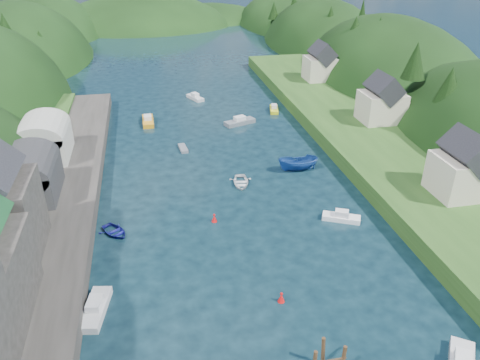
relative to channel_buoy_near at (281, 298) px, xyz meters
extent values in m
plane|color=black|center=(-0.39, 40.00, -0.48)|extent=(600.00, 600.00, 0.00)
ellipsoid|color=black|center=(-45.39, 108.00, -8.91)|extent=(44.00, 75.56, 48.19)
ellipsoid|color=black|center=(-45.39, 150.00, -7.30)|extent=(44.00, 75.56, 39.00)
ellipsoid|color=black|center=(44.61, 65.00, -8.88)|extent=(36.00, 75.56, 48.00)
ellipsoid|color=black|center=(44.61, 108.00, -8.26)|extent=(36.00, 75.56, 44.49)
ellipsoid|color=black|center=(44.61, 150.00, -6.78)|extent=(36.00, 75.56, 36.00)
ellipsoid|color=black|center=(-10.39, 160.00, -10.48)|extent=(80.00, 60.00, 44.00)
ellipsoid|color=black|center=(17.61, 170.00, -12.48)|extent=(70.00, 56.00, 36.00)
cone|color=black|center=(-39.88, 73.89, 8.03)|extent=(5.28, 5.28, 5.35)
cone|color=black|center=(-41.01, 84.90, 11.98)|extent=(4.77, 4.77, 6.84)
cone|color=black|center=(-35.23, 91.02, 7.94)|extent=(4.07, 4.07, 4.85)
cone|color=black|center=(-39.68, 108.67, 9.26)|extent=(4.56, 4.56, 8.06)
cone|color=black|center=(-42.89, 113.15, 7.61)|extent=(4.75, 4.75, 5.50)
cone|color=black|center=(-38.42, 123.61, 8.53)|extent=(4.27, 4.27, 7.30)
cone|color=black|center=(34.91, 29.57, 9.63)|extent=(5.29, 5.29, 6.96)
cone|color=black|center=(33.87, 38.42, 12.12)|extent=(4.07, 4.07, 6.22)
cone|color=black|center=(40.77, 51.63, 7.80)|extent=(3.40, 3.40, 6.03)
cone|color=black|center=(40.20, 64.54, 10.86)|extent=(4.94, 4.94, 8.61)
cone|color=black|center=(36.46, 68.54, 11.67)|extent=(5.25, 5.25, 6.21)
cone|color=black|center=(43.36, 80.47, 12.51)|extent=(3.36, 3.36, 9.05)
cone|color=black|center=(40.18, 93.10, 10.18)|extent=(4.57, 4.57, 7.01)
cone|color=black|center=(41.89, 106.10, 8.31)|extent=(3.59, 3.59, 5.70)
cone|color=black|center=(38.17, 119.88, 10.95)|extent=(4.14, 4.14, 5.67)
cone|color=black|center=(33.75, 128.20, 7.97)|extent=(3.83, 3.83, 5.59)
cube|color=#2D2B28|center=(-24.39, 10.00, 0.52)|extent=(12.00, 110.00, 2.00)
cube|color=#2D2B28|center=(-26.39, 11.00, 5.52)|extent=(7.00, 8.00, 8.00)
cube|color=#2D2D30|center=(-26.39, 23.00, 3.52)|extent=(7.00, 9.00, 4.00)
cylinder|color=#2D2D30|center=(-26.39, 23.00, 5.52)|extent=(7.00, 9.00, 7.00)
cube|color=#B2B2A8|center=(-26.39, 35.00, 3.52)|extent=(7.00, 9.00, 4.00)
cylinder|color=#B2B2A8|center=(-26.39, 35.00, 5.52)|extent=(7.00, 9.00, 7.00)
cube|color=#234719|center=(24.61, 30.00, 0.72)|extent=(16.00, 120.00, 2.40)
cube|color=beige|center=(26.61, 12.00, 4.42)|extent=(7.00, 6.00, 5.00)
cube|color=black|center=(26.61, 12.00, 7.76)|extent=(5.15, 6.24, 5.15)
cube|color=beige|center=(28.61, 38.00, 4.42)|extent=(7.00, 6.00, 5.00)
cube|color=black|center=(28.61, 38.00, 7.76)|extent=(5.15, 6.24, 5.15)
cube|color=beige|center=(27.61, 65.00, 4.42)|extent=(7.00, 6.00, 5.00)
cube|color=black|center=(27.61, 65.00, 7.76)|extent=(5.15, 6.24, 5.15)
cylinder|color=#382314|center=(1.26, -7.78, 0.66)|extent=(0.32, 0.32, 3.47)
cone|color=red|center=(0.00, 0.00, -0.03)|extent=(0.70, 0.70, 0.90)
sphere|color=red|center=(0.00, 0.00, 0.47)|extent=(0.30, 0.30, 0.30)
cone|color=red|center=(-4.16, 15.30, -0.03)|extent=(0.70, 0.70, 0.90)
sphere|color=red|center=(-4.16, 15.30, 0.47)|extent=(0.30, 0.30, 0.30)
cube|color=slate|center=(-5.90, 37.82, -0.26)|extent=(1.45, 3.50, 0.48)
cube|color=white|center=(11.29, 12.53, -0.19)|extent=(4.81, 3.38, 0.64)
cube|color=silver|center=(11.29, 12.53, 0.52)|extent=(1.91, 1.66, 0.70)
imported|color=white|center=(0.99, 24.16, -0.16)|extent=(3.84, 4.94, 0.94)
cube|color=silver|center=(-17.39, 2.07, -0.13)|extent=(2.86, 5.84, 0.78)
cube|color=silver|center=(-17.39, 2.07, 0.65)|extent=(1.64, 2.17, 0.70)
cube|color=#CCD118|center=(13.72, 53.13, -0.19)|extent=(2.45, 4.82, 0.64)
cube|color=silver|center=(13.72, 53.13, 0.52)|extent=(1.38, 1.80, 0.70)
imported|color=navy|center=(10.19, 26.66, 0.56)|extent=(6.22, 2.44, 2.39)
cube|color=orange|center=(-11.18, 51.24, -0.11)|extent=(2.00, 5.95, 0.83)
cube|color=silver|center=(-11.18, 51.24, 0.70)|extent=(1.39, 2.09, 0.70)
imported|color=navy|center=(-16.08, 15.07, -0.21)|extent=(4.66, 4.98, 0.84)
cube|color=silver|center=(12.05, -10.66, 0.67)|extent=(2.24, 2.40, 0.70)
cube|color=slate|center=(5.55, 47.36, -0.11)|extent=(6.14, 3.86, 0.82)
cube|color=silver|center=(5.55, 47.36, 0.69)|extent=(2.39, 1.98, 0.70)
cube|color=silver|center=(-0.87, 63.76, -0.17)|extent=(3.49, 5.18, 0.69)
cube|color=silver|center=(-0.87, 63.76, 0.56)|extent=(1.74, 2.05, 0.70)
camera|label=1|loc=(-10.75, -32.90, 30.91)|focal=35.00mm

